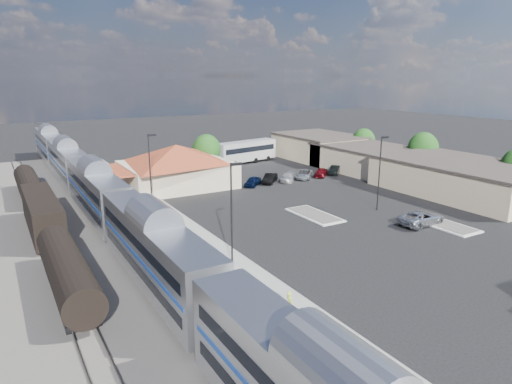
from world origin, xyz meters
TOP-DOWN VIEW (x-y plane):
  - ground at (0.00, 0.00)m, footprint 280.00×280.00m
  - railbed at (-21.00, 8.00)m, footprint 16.00×100.00m
  - platform at (-12.00, 6.00)m, footprint 5.50×92.00m
  - passenger_train at (-18.00, 14.03)m, footprint 3.00×104.00m
  - freight_cars at (-24.00, 11.18)m, footprint 2.80×46.00m
  - station_depot at (-4.56, 24.00)m, footprint 18.35×12.24m
  - buildings_east at (28.00, 14.28)m, footprint 14.40×51.40m
  - traffic_island_south at (4.00, 2.00)m, footprint 3.30×7.50m
  - traffic_island_north at (14.00, -8.00)m, footprint 3.30×7.50m
  - lamp_plat_s at (-10.90, -6.00)m, footprint 1.08×0.25m
  - lamp_plat_n at (-10.90, 16.00)m, footprint 1.08×0.25m
  - lamp_lot at (12.10, 0.00)m, footprint 1.08×0.25m
  - tree_east_b at (34.00, 12.00)m, footprint 4.94×4.94m
  - tree_east_c at (34.00, 26.00)m, footprint 4.41×4.41m
  - tree_depot at (3.00, 30.00)m, footprint 4.71×4.71m
  - suv at (12.02, -6.59)m, footprint 5.93×3.00m
  - coach_bus at (13.46, 35.34)m, footprint 12.97×5.12m
  - person_a at (-11.77, -15.81)m, footprint 0.48×0.69m
  - person_b at (-13.08, -2.88)m, footprint 0.95×1.08m
  - parked_car_a at (5.23, 18.58)m, footprint 4.13×3.85m
  - parked_car_b at (8.43, 18.88)m, footprint 4.22×4.18m
  - parked_car_c at (11.63, 18.58)m, footprint 4.70×4.67m
  - parked_car_d at (14.83, 18.88)m, footprint 5.10×5.10m
  - parked_car_e at (18.03, 18.58)m, footprint 4.10×3.86m
  - parked_car_f at (21.23, 18.88)m, footprint 4.23×3.89m

SIDE VIEW (x-z plane):
  - ground at x=0.00m, z-range 0.00..0.00m
  - railbed at x=-21.00m, z-range 0.00..0.12m
  - platform at x=-12.00m, z-range 0.00..0.18m
  - traffic_island_south at x=4.00m, z-range 0.00..0.21m
  - traffic_island_north at x=14.00m, z-range 0.00..0.21m
  - parked_car_c at x=11.63m, z-range 0.00..1.37m
  - parked_car_e at x=18.03m, z-range 0.00..1.37m
  - parked_car_d at x=14.83m, z-range 0.00..1.37m
  - parked_car_a at x=5.23m, z-range 0.00..1.37m
  - parked_car_f at x=21.23m, z-range 0.00..1.41m
  - parked_car_b at x=8.43m, z-range 0.00..1.45m
  - suv at x=12.02m, z-range 0.00..1.61m
  - person_a at x=-11.77m, z-range 0.18..2.00m
  - person_b at x=-13.08m, z-range 0.18..2.06m
  - freight_cars at x=-24.00m, z-range -0.07..3.93m
  - buildings_east at x=28.00m, z-range -0.13..4.67m
  - coach_bus at x=13.46m, z-range 0.31..4.38m
  - passenger_train at x=-18.00m, z-range 0.09..5.64m
  - station_depot at x=-4.56m, z-range 0.03..6.23m
  - tree_east_c at x=34.00m, z-range 0.66..6.87m
  - tree_depot at x=3.00m, z-range 0.71..7.34m
  - tree_east_b at x=34.00m, z-range 0.74..7.70m
  - lamp_plat_s at x=-10.90m, z-range 0.84..9.84m
  - lamp_plat_n at x=-10.90m, z-range 0.84..9.84m
  - lamp_lot at x=12.10m, z-range 0.84..9.84m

